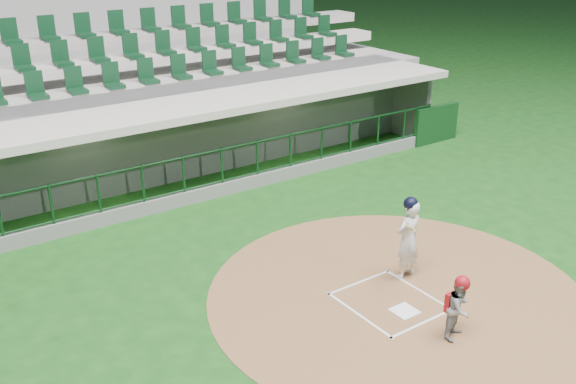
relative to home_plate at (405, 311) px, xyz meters
name	(u,v)px	position (x,y,z in m)	size (l,w,h in m)	color
ground	(378,295)	(0.00, 0.70, -0.02)	(120.00, 120.00, 0.00)	#124012
dirt_circle	(397,295)	(0.30, 0.50, -0.02)	(7.20, 7.20, 0.01)	brown
home_plate	(405,311)	(0.00, 0.00, 0.00)	(0.43, 0.43, 0.02)	white
batter_box_chalk	(389,302)	(0.00, 0.40, 0.00)	(1.55, 1.80, 0.01)	white
dugout_structure	(194,140)	(0.18, 8.52, 0.94)	(16.40, 3.70, 3.00)	slate
seating_deck	(142,102)	(0.00, 11.61, 1.40)	(17.00, 6.72, 5.15)	gray
batter	(408,237)	(0.92, 0.92, 0.85)	(0.85, 0.86, 1.71)	white
catcher	(459,307)	(0.20, -1.03, 0.57)	(0.63, 0.55, 1.16)	gray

